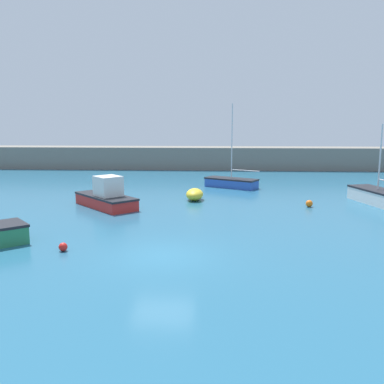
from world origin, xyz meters
The scene contains 8 objects.
ground_plane centered at (0.00, 0.00, -0.10)m, with size 120.00×120.00×0.20m, color #235B7A.
harbor_breakwater centered at (0.00, 31.38, 1.22)m, with size 48.44×3.41×2.44m, color slate.
sailboat_tall_mast centered at (3.37, 17.90, 0.41)m, with size 4.44×3.39×6.67m.
sailboat_twin_hulled centered at (12.64, 11.62, 0.49)m, with size 2.76×4.73×5.13m.
cabin_cruiser_white centered at (-4.68, 9.45, 0.65)m, with size 4.70×4.84×1.98m.
fishing_dinghy_green centered at (0.68, 12.16, 0.40)m, with size 1.19×1.97×0.79m.
mooring_buoy_red centered at (-4.19, 0.34, 0.18)m, with size 0.36×0.36×0.36m, color red.
mooring_buoy_orange centered at (7.97, 10.22, 0.22)m, with size 0.44×0.44×0.44m, color orange.
Camera 1 is at (2.08, -16.40, 5.35)m, focal length 40.00 mm.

